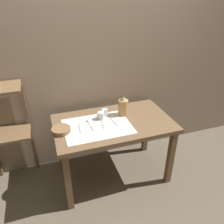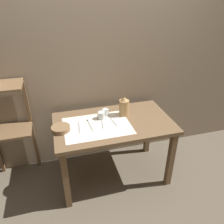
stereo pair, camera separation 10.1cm
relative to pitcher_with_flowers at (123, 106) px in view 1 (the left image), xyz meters
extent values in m
plane|color=brown|center=(-0.15, -0.11, -0.84)|extent=(12.00, 12.00, 0.00)
cube|color=gray|center=(-0.15, 0.36, 0.36)|extent=(7.00, 0.06, 2.40)
cube|color=brown|center=(-0.15, -0.11, -0.12)|extent=(1.24, 0.73, 0.04)
cube|color=brown|center=(-0.71, -0.41, -0.49)|extent=(0.06, 0.06, 0.70)
cube|color=brown|center=(0.41, -0.41, -0.49)|extent=(0.06, 0.06, 0.70)
cube|color=brown|center=(-0.71, 0.19, -0.49)|extent=(0.06, 0.06, 0.70)
cube|color=brown|center=(0.41, 0.19, -0.49)|extent=(0.06, 0.06, 0.70)
cube|color=brown|center=(-1.22, 0.15, -0.20)|extent=(0.46, 0.32, 0.02)
cube|color=brown|center=(-1.01, 0.30, -0.26)|extent=(0.04, 0.04, 1.16)
cube|color=beige|center=(-0.33, -0.14, -0.10)|extent=(0.67, 0.49, 0.00)
cylinder|color=#A87F4C|center=(0.00, 0.00, -0.01)|extent=(0.11, 0.11, 0.18)
cone|color=#A87F4C|center=(0.00, 0.00, 0.10)|extent=(0.08, 0.08, 0.04)
cylinder|color=#847056|center=(0.00, -0.01, 0.21)|extent=(0.04, 0.02, 0.18)
cylinder|color=#847056|center=(-0.02, -0.01, 0.19)|extent=(0.01, 0.01, 0.14)
cylinder|color=#847056|center=(0.01, -0.01, 0.20)|extent=(0.01, 0.02, 0.16)
cylinder|color=brown|center=(-0.69, -0.13, -0.08)|extent=(0.18, 0.18, 0.05)
cylinder|color=silver|center=(-0.26, -0.01, -0.06)|extent=(0.07, 0.07, 0.08)
cylinder|color=silver|center=(-0.20, 0.04, -0.06)|extent=(0.07, 0.07, 0.08)
cube|color=#939399|center=(-0.51, -0.13, -0.10)|extent=(0.03, 0.20, 0.00)
cube|color=#939399|center=(-0.40, -0.12, -0.10)|extent=(0.03, 0.20, 0.00)
sphere|color=#939399|center=(-0.41, -0.02, -0.10)|extent=(0.02, 0.02, 0.02)
cube|color=#939399|center=(-0.27, -0.11, -0.10)|extent=(0.04, 0.20, 0.00)
sphere|color=#939399|center=(-0.26, -0.02, -0.10)|extent=(0.02, 0.02, 0.02)
cube|color=#939399|center=(-0.15, -0.11, -0.10)|extent=(0.04, 0.20, 0.00)
camera|label=1|loc=(-0.78, -1.96, 1.10)|focal=35.00mm
camera|label=2|loc=(-0.69, -1.99, 1.10)|focal=35.00mm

